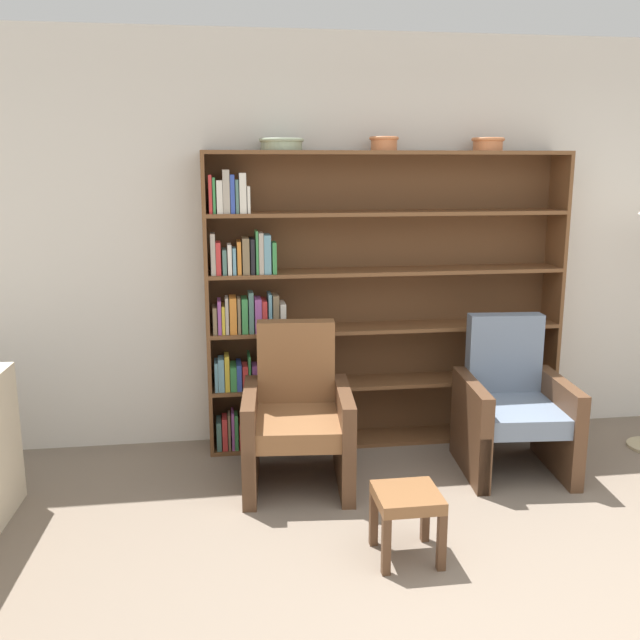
{
  "coord_description": "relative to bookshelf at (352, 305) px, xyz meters",
  "views": [
    {
      "loc": [
        -1.31,
        -2.3,
        1.92
      ],
      "look_at": [
        -0.68,
        2.01,
        0.95
      ],
      "focal_mm": 40.0,
      "sensor_mm": 36.0,
      "label": 1
    }
  ],
  "objects": [
    {
      "name": "wall_back",
      "position": [
        0.4,
        0.17,
        0.41
      ],
      "size": [
        12.0,
        0.06,
        2.75
      ],
      "color": "silver",
      "rests_on": "ground"
    },
    {
      "name": "bookshelf",
      "position": [
        0.0,
        0.0,
        0.0
      ],
      "size": [
        2.43,
        0.3,
        1.99
      ],
      "color": "brown",
      "rests_on": "ground"
    },
    {
      "name": "bowl_terracotta",
      "position": [
        -0.47,
        -0.02,
        1.06
      ],
      "size": [
        0.29,
        0.29,
        0.08
      ],
      "color": "gray",
      "rests_on": "bookshelf"
    },
    {
      "name": "bowl_sage",
      "position": [
        0.19,
        -0.02,
        1.07
      ],
      "size": [
        0.19,
        0.19,
        0.09
      ],
      "color": "#C67547",
      "rests_on": "bookshelf"
    },
    {
      "name": "bowl_cream",
      "position": [
        0.9,
        -0.02,
        1.07
      ],
      "size": [
        0.22,
        0.22,
        0.09
      ],
      "color": "#C67547",
      "rests_on": "bookshelf"
    },
    {
      "name": "armchair_leather",
      "position": [
        -0.45,
        -0.6,
        -0.57
      ],
      "size": [
        0.7,
        0.73,
        0.96
      ],
      "rotation": [
        0.0,
        0.0,
        3.05
      ],
      "color": "brown",
      "rests_on": "ground"
    },
    {
      "name": "armchair_cushioned",
      "position": [
        0.92,
        -0.6,
        -0.57
      ],
      "size": [
        0.69,
        0.73,
        0.96
      ],
      "rotation": [
        0.0,
        0.0,
        3.06
      ],
      "color": "brown",
      "rests_on": "ground"
    },
    {
      "name": "footstool",
      "position": [
        -0.02,
        -1.55,
        -0.69
      ],
      "size": [
        0.31,
        0.31,
        0.35
      ],
      "color": "brown",
      "rests_on": "ground"
    }
  ]
}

